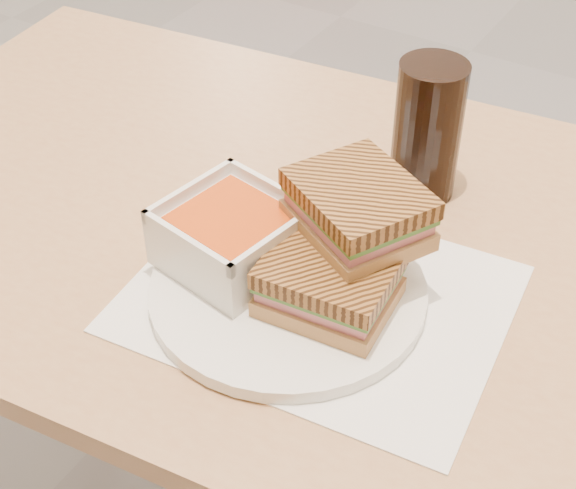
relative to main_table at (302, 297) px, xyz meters
The scene contains 7 objects.
main_table is the anchor object (origin of this frame).
tray_liner 0.17m from the main_table, 51.72° to the right, with size 0.40×0.33×0.00m.
plate 0.17m from the main_table, 66.44° to the right, with size 0.29×0.29×0.02m.
soup_bowl 0.19m from the main_table, 101.74° to the right, with size 0.15×0.15×0.07m.
panini_lower 0.22m from the main_table, 49.25° to the right, with size 0.13×0.11×0.06m.
panini_upper 0.24m from the main_table, 29.36° to the right, with size 0.16×0.16×0.06m.
cola_glass 0.25m from the main_table, 56.64° to the left, with size 0.08×0.08×0.17m.
Camera 1 is at (0.35, -2.55, 1.37)m, focal length 53.51 mm.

